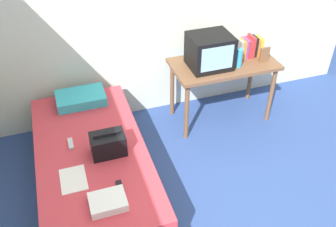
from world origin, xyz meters
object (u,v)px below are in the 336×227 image
(desk, at_px, (223,70))
(remote_silver, at_px, (71,144))
(book_row, at_px, (249,47))
(pillow, at_px, (81,98))
(water_bottle, at_px, (239,58))
(picture_frame, at_px, (264,55))
(remote_dark, at_px, (120,188))
(magazine, at_px, (73,179))
(handbag, at_px, (108,144))
(folded_towel, at_px, (108,202))
(bed, at_px, (94,169))
(tv, at_px, (210,51))

(desk, relative_size, remote_silver, 8.06)
(book_row, bearing_deg, pillow, 178.45)
(pillow, height_order, remote_silver, pillow)
(water_bottle, relative_size, picture_frame, 1.17)
(water_bottle, xyz_separation_m, remote_dark, (-1.56, -1.07, -0.35))
(water_bottle, distance_m, magazine, 2.12)
(water_bottle, height_order, handbag, water_bottle)
(desk, bearing_deg, pillow, 175.93)
(pillow, bearing_deg, remote_silver, -106.16)
(book_row, xyz_separation_m, picture_frame, (0.09, -0.18, -0.02))
(book_row, bearing_deg, folded_towel, -143.92)
(book_row, height_order, pillow, book_row)
(book_row, height_order, handbag, book_row)
(desk, distance_m, magazine, 2.05)
(bed, bearing_deg, picture_frame, 14.95)
(tv, height_order, remote_silver, tv)
(handbag, distance_m, remote_silver, 0.39)
(bed, height_order, book_row, book_row)
(remote_silver, distance_m, folded_towel, 0.81)
(handbag, xyz_separation_m, folded_towel, (-0.12, -0.58, -0.07))
(book_row, relative_size, folded_towel, 1.01)
(desk, xyz_separation_m, book_row, (0.33, 0.06, 0.20))
(pillow, distance_m, folded_towel, 1.44)
(water_bottle, distance_m, pillow, 1.73)
(picture_frame, distance_m, magazine, 2.40)
(folded_towel, bearing_deg, picture_frame, 31.10)
(tv, distance_m, handbag, 1.50)
(desk, relative_size, book_row, 4.09)
(picture_frame, distance_m, remote_silver, 2.25)
(folded_towel, bearing_deg, bed, 92.56)
(bed, distance_m, tv, 1.70)
(picture_frame, xyz_separation_m, handbag, (-1.87, -0.63, -0.24))
(water_bottle, bearing_deg, handbag, -158.07)
(bed, distance_m, remote_silver, 0.33)
(picture_frame, height_order, handbag, picture_frame)
(remote_silver, bearing_deg, magazine, -93.93)
(water_bottle, bearing_deg, picture_frame, -0.17)
(pillow, bearing_deg, picture_frame, -6.68)
(desk, relative_size, remote_dark, 7.44)
(magazine, bearing_deg, bed, 58.66)
(pillow, distance_m, remote_silver, 0.67)
(book_row, bearing_deg, magazine, -153.94)
(handbag, bearing_deg, tv, 30.11)
(pillow, bearing_deg, bed, -91.90)
(folded_towel, bearing_deg, book_row, 36.08)
(water_bottle, xyz_separation_m, magazine, (-1.91, -0.86, -0.35))
(tv, height_order, handbag, tv)
(desk, xyz_separation_m, picture_frame, (0.42, -0.12, 0.18))
(desk, distance_m, folded_towel, 2.06)
(water_bottle, distance_m, folded_towel, 2.10)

